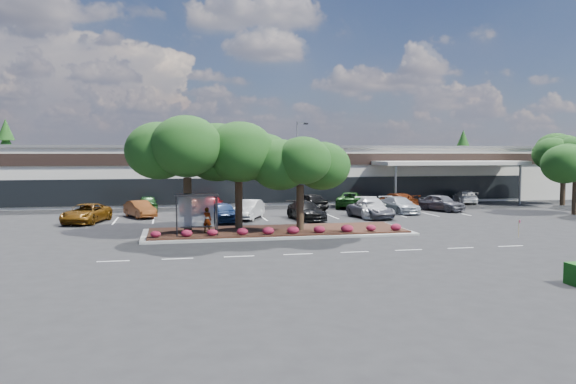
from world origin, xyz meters
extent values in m
plane|color=black|center=(0.00, 0.00, 0.00)|extent=(160.00, 160.00, 0.00)
cube|color=beige|center=(0.00, 34.00, 3.00)|extent=(80.00, 20.00, 6.00)
cube|color=#59585B|center=(0.00, 34.00, 6.10)|extent=(80.40, 20.40, 0.30)
cube|color=black|center=(0.00, 23.95, 4.80)|extent=(80.00, 0.25, 1.20)
cube|color=black|center=(0.00, 23.95, 1.60)|extent=(60.00, 0.18, 2.60)
cube|color=red|center=(-6.00, 23.88, 4.80)|extent=(6.00, 0.12, 1.00)
cube|color=beige|center=(20.00, 21.50, 4.40)|extent=(16.00, 5.00, 0.40)
cylinder|color=slate|center=(13.00, 19.50, 2.10)|extent=(0.24, 0.24, 4.20)
cylinder|color=slate|center=(27.00, 19.50, 2.10)|extent=(0.24, 0.24, 4.20)
cube|color=#989893|center=(-2.00, 4.00, 0.07)|extent=(18.00, 6.00, 0.15)
cube|color=#3B2317|center=(-2.00, 4.00, 0.20)|extent=(17.20, 5.20, 0.12)
cube|color=silver|center=(-12.00, -4.00, 0.01)|extent=(1.60, 0.12, 0.01)
cube|color=silver|center=(-8.80, -4.00, 0.01)|extent=(1.60, 0.12, 0.01)
cube|color=silver|center=(-5.60, -4.00, 0.01)|extent=(1.60, 0.12, 0.01)
cube|color=silver|center=(-2.40, -4.00, 0.01)|extent=(1.60, 0.12, 0.01)
cube|color=silver|center=(0.80, -4.00, 0.01)|extent=(1.60, 0.12, 0.01)
cube|color=silver|center=(4.00, -4.00, 0.01)|extent=(1.60, 0.12, 0.01)
cube|color=silver|center=(7.20, -4.00, 0.01)|extent=(1.60, 0.12, 0.01)
cube|color=silver|center=(10.40, -4.00, 0.01)|extent=(1.60, 0.12, 0.01)
cube|color=silver|center=(-16.50, 13.50, 0.01)|extent=(0.12, 5.00, 0.01)
cube|color=silver|center=(-13.50, 13.50, 0.01)|extent=(0.12, 5.00, 0.01)
cube|color=silver|center=(-10.50, 13.50, 0.01)|extent=(0.12, 5.00, 0.01)
cube|color=silver|center=(-7.50, 13.50, 0.01)|extent=(0.12, 5.00, 0.01)
cube|color=silver|center=(-4.50, 13.50, 0.01)|extent=(0.12, 5.00, 0.01)
cube|color=silver|center=(-1.50, 13.50, 0.01)|extent=(0.12, 5.00, 0.01)
cube|color=silver|center=(1.50, 13.50, 0.01)|extent=(0.12, 5.00, 0.01)
cube|color=silver|center=(4.50, 13.50, 0.01)|extent=(0.12, 5.00, 0.01)
cube|color=silver|center=(7.50, 13.50, 0.01)|extent=(0.12, 5.00, 0.01)
cube|color=silver|center=(10.50, 13.50, 0.01)|extent=(0.12, 5.00, 0.01)
cube|color=silver|center=(13.50, 13.50, 0.01)|extent=(0.12, 5.00, 0.01)
cube|color=silver|center=(16.50, 13.50, 0.01)|extent=(0.12, 5.00, 0.01)
cylinder|color=black|center=(-8.75, 3.45, 1.51)|extent=(0.08, 0.08, 2.50)
cylinder|color=black|center=(-6.25, 3.45, 1.51)|extent=(0.08, 0.08, 2.50)
cylinder|color=black|center=(-8.75, 2.15, 1.51)|extent=(0.08, 0.08, 2.50)
cylinder|color=black|center=(-6.25, 2.15, 1.51)|extent=(0.08, 0.08, 2.50)
cube|color=black|center=(-7.50, 2.80, 2.80)|extent=(2.75, 1.55, 0.10)
cube|color=silver|center=(-7.50, 3.45, 1.63)|extent=(2.30, 0.03, 2.00)
cube|color=black|center=(-7.50, 3.05, 0.71)|extent=(2.00, 0.35, 0.06)
cone|color=#193710|center=(-30.00, 46.00, 5.00)|extent=(4.40, 4.40, 10.00)
cone|color=#193710|center=(34.00, 44.00, 4.50)|extent=(3.96, 3.96, 9.00)
imported|color=#594C47|center=(-6.81, 3.44, 1.09)|extent=(0.70, 0.57, 1.67)
cube|color=#989893|center=(4.26, 25.58, 0.20)|extent=(0.50, 0.50, 0.40)
cylinder|color=slate|center=(4.26, 25.58, 4.60)|extent=(0.14, 0.14, 8.41)
cube|color=slate|center=(4.71, 25.60, 8.66)|extent=(0.91, 0.27, 0.14)
cube|color=black|center=(5.21, 25.63, 8.59)|extent=(0.47, 0.32, 0.18)
cube|color=tan|center=(12.96, -1.00, 0.56)|extent=(0.03, 0.03, 1.13)
cube|color=#EF3E85|center=(13.01, -1.00, 1.04)|extent=(0.02, 0.14, 0.18)
imported|color=#673C0B|center=(-15.59, 12.62, 0.75)|extent=(3.78, 5.84, 1.49)
imported|color=brown|center=(-11.67, 15.68, 0.71)|extent=(3.05, 4.52, 1.41)
imported|color=silver|center=(-2.85, 12.55, 0.79)|extent=(3.45, 5.07, 1.58)
imported|color=navy|center=(-5.03, 11.03, 0.78)|extent=(2.33, 4.75, 1.56)
imported|color=black|center=(1.73, 11.12, 0.74)|extent=(2.71, 5.33, 1.48)
imported|color=#5B5B63|center=(7.37, 11.17, 0.69)|extent=(3.27, 5.36, 1.39)
imported|color=white|center=(7.63, 11.79, 0.81)|extent=(3.14, 5.89, 1.63)
imported|color=#ACB3B9|center=(11.29, 14.42, 0.73)|extent=(2.59, 5.21, 1.45)
imported|color=#5C5C65|center=(15.86, 15.29, 0.79)|extent=(3.55, 5.01, 1.58)
imported|color=#174218|center=(-11.21, 20.46, 0.76)|extent=(2.06, 4.54, 1.51)
imported|color=maroon|center=(-7.04, 17.55, 0.74)|extent=(2.96, 4.68, 1.48)
imported|color=maroon|center=(-5.39, 17.99, 0.80)|extent=(2.42, 4.91, 1.61)
imported|color=black|center=(4.01, 18.62, 0.83)|extent=(2.65, 5.09, 1.65)
imported|color=#1A4816|center=(8.43, 19.98, 0.79)|extent=(4.47, 6.21, 1.57)
imported|color=#63260D|center=(12.22, 17.63, 0.80)|extent=(3.30, 5.86, 1.60)
imported|color=white|center=(22.08, 22.06, 0.69)|extent=(3.12, 5.11, 1.38)
camera|label=1|loc=(-9.10, -33.23, 5.47)|focal=35.00mm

